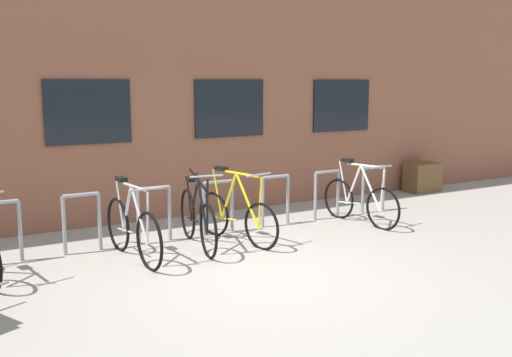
{
  "coord_description": "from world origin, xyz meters",
  "views": [
    {
      "loc": [
        -3.29,
        -5.72,
        2.26
      ],
      "look_at": [
        0.83,
        1.6,
        0.84
      ],
      "focal_mm": 40.5,
      "sensor_mm": 36.0,
      "label": 1
    }
  ],
  "objects_px": {
    "bicycle_white": "(360,200)",
    "planter_box": "(422,177)",
    "bicycle_yellow": "(236,216)",
    "bicycle_silver": "(133,229)",
    "bicycle_black": "(197,219)"
  },
  "relations": [
    {
      "from": "bicycle_silver",
      "to": "bicycle_white",
      "type": "xyz_separation_m",
      "value": [
        3.76,
        0.07,
        -0.02
      ]
    },
    {
      "from": "planter_box",
      "to": "bicycle_silver",
      "type": "bearing_deg",
      "value": -166.81
    },
    {
      "from": "planter_box",
      "to": "bicycle_black",
      "type": "bearing_deg",
      "value": -165.82
    },
    {
      "from": "bicycle_white",
      "to": "planter_box",
      "type": "distance_m",
      "value": 3.24
    },
    {
      "from": "bicycle_yellow",
      "to": "bicycle_silver",
      "type": "xyz_separation_m",
      "value": [
        -1.54,
        -0.08,
        0.02
      ]
    },
    {
      "from": "bicycle_silver",
      "to": "bicycle_white",
      "type": "distance_m",
      "value": 3.76
    },
    {
      "from": "bicycle_black",
      "to": "bicycle_silver",
      "type": "relative_size",
      "value": 1.02
    },
    {
      "from": "bicycle_yellow",
      "to": "bicycle_white",
      "type": "bearing_deg",
      "value": -0.39
    },
    {
      "from": "bicycle_black",
      "to": "bicycle_silver",
      "type": "height_order",
      "value": "bicycle_black"
    },
    {
      "from": "bicycle_silver",
      "to": "planter_box",
      "type": "xyz_separation_m",
      "value": [
        6.64,
        1.56,
        -0.1
      ]
    },
    {
      "from": "bicycle_yellow",
      "to": "bicycle_white",
      "type": "height_order",
      "value": "bicycle_yellow"
    },
    {
      "from": "bicycle_white",
      "to": "planter_box",
      "type": "bearing_deg",
      "value": 27.39
    },
    {
      "from": "bicycle_yellow",
      "to": "bicycle_black",
      "type": "relative_size",
      "value": 0.93
    },
    {
      "from": "planter_box",
      "to": "bicycle_white",
      "type": "bearing_deg",
      "value": -152.61
    },
    {
      "from": "bicycle_black",
      "to": "planter_box",
      "type": "height_order",
      "value": "bicycle_black"
    }
  ]
}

